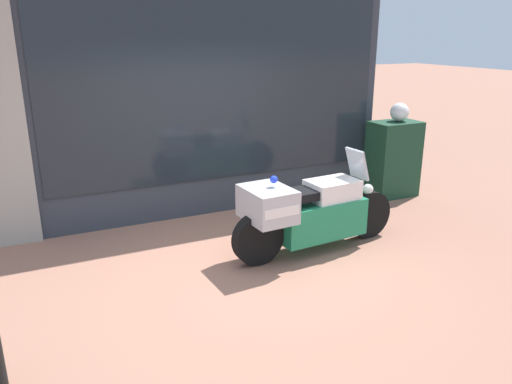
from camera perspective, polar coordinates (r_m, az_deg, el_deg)
ground_plane at (r=5.93m, az=-1.35°, el=-8.22°), size 60.00×60.00×0.00m
shop_building at (r=7.11m, az=-11.67°, el=12.28°), size 6.29×0.55×3.91m
window_display at (r=7.68m, az=-4.48°, el=1.61°), size 4.80×0.30×1.95m
paramedic_motorcycle at (r=6.08m, az=5.95°, el=-2.24°), size 2.31×0.69×1.23m
utility_cabinet at (r=8.50m, az=15.39°, el=3.66°), size 0.78×0.52×1.23m
white_helmet at (r=8.40m, az=16.08°, el=8.77°), size 0.30×0.30×0.30m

